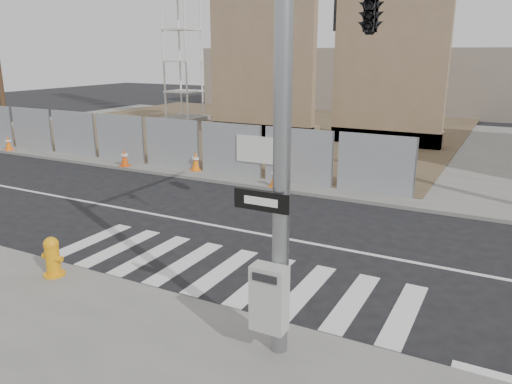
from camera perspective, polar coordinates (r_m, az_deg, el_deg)
The scene contains 11 objects.
ground at distance 13.33m, azimuth 1.76°, elevation -5.07°, with size 100.00×100.00×0.00m, color black.
sidewalk_far at distance 26.20m, azimuth 15.44°, elevation 4.92°, with size 50.00×20.00×0.12m, color slate.
signal_pole at distance 9.62m, azimuth 10.31°, elevation 15.77°, with size 0.96×5.87×7.00m.
chain_link_fence at distance 22.68m, azimuth -15.68°, elevation 6.01°, with size 24.60×0.04×2.00m, color gray.
concrete_wall_left at distance 27.32m, azimuth 0.72°, elevation 12.92°, with size 6.00×1.30×8.00m.
concrete_wall_right at distance 26.00m, azimuth 14.93°, elevation 12.27°, with size 5.50×1.30×8.00m.
fire_hydrant at distance 11.50m, azimuth -22.24°, elevation -6.84°, with size 0.56×0.56×0.86m.
traffic_cone_a at distance 27.00m, azimuth -26.45°, elevation 5.02°, with size 0.44×0.44×0.71m.
traffic_cone_b at distance 21.48m, azimuth -14.80°, elevation 3.82°, with size 0.39×0.39×0.74m.
traffic_cone_c at distance 20.17m, azimuth -6.90°, elevation 3.51°, with size 0.50×0.50×0.76m.
traffic_cone_d at distance 17.62m, azimuth 2.17°, elevation 1.76°, with size 0.40×0.40×0.72m.
Camera 1 is at (5.46, -11.19, 4.74)m, focal length 35.00 mm.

